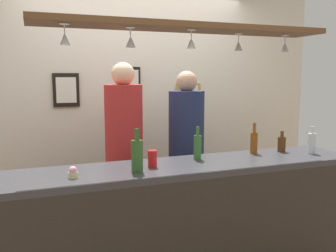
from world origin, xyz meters
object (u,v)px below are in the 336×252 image
(bottle_beer_green_import, at_px, (197,146))
(drink_can, at_px, (152,159))
(picture_frame_lower_pair, at_px, (188,91))
(person_left_red_shirt, at_px, (124,140))
(cupcake, at_px, (73,173))
(bottle_champagne_green, at_px, (137,155))
(bottle_beer_brown_stubby, at_px, (282,144))
(bottle_beer_amber_tall, at_px, (254,142))
(bottle_soda_clear, at_px, (312,143))
(picture_frame_crest, at_px, (132,79))
(person_right_navy_shirt, at_px, (186,141))
(picture_frame_caricature, at_px, (66,90))

(bottle_beer_green_import, xyz_separation_m, drink_can, (-0.41, -0.11, -0.04))
(picture_frame_lower_pair, bearing_deg, bottle_beer_green_import, -110.52)
(picture_frame_lower_pair, bearing_deg, person_left_red_shirt, -144.12)
(picture_frame_lower_pair, bearing_deg, cupcake, -134.24)
(drink_can, bearing_deg, cupcake, -170.71)
(cupcake, xyz_separation_m, picture_frame_lower_pair, (1.46, 1.50, 0.43))
(person_left_red_shirt, xyz_separation_m, bottle_champagne_green, (-0.11, -0.83, 0.04))
(bottle_beer_brown_stubby, height_order, picture_frame_lower_pair, picture_frame_lower_pair)
(bottle_beer_green_import, bearing_deg, bottle_beer_amber_tall, 3.47)
(bottle_beer_green_import, distance_m, bottle_soda_clear, 1.00)
(bottle_beer_green_import, height_order, drink_can, bottle_beer_green_import)
(bottle_beer_green_import, bearing_deg, drink_can, -164.98)
(person_left_red_shirt, relative_size, picture_frame_crest, 6.75)
(bottle_beer_green_import, relative_size, cupcake, 3.33)
(bottle_beer_amber_tall, bearing_deg, drink_can, -171.47)
(bottle_beer_amber_tall, relative_size, picture_frame_crest, 1.00)
(picture_frame_crest, bearing_deg, bottle_beer_amber_tall, -60.48)
(person_left_red_shirt, height_order, drink_can, person_left_red_shirt)
(person_right_navy_shirt, height_order, bottle_beer_green_import, person_right_navy_shirt)
(person_left_red_shirt, bearing_deg, person_right_navy_shirt, 0.00)
(person_left_red_shirt, height_order, cupcake, person_left_red_shirt)
(person_right_navy_shirt, bearing_deg, bottle_beer_amber_tall, -58.75)
(person_left_red_shirt, bearing_deg, picture_frame_caricature, 123.01)
(person_left_red_shirt, distance_m, picture_frame_caricature, 0.90)
(cupcake, relative_size, picture_frame_caricature, 0.23)
(person_left_red_shirt, bearing_deg, bottle_beer_green_import, -55.41)
(picture_frame_lower_pair, distance_m, picture_frame_crest, 0.68)
(bottle_beer_brown_stubby, relative_size, picture_frame_crest, 0.69)
(bottle_beer_amber_tall, xyz_separation_m, bottle_champagne_green, (-1.08, -0.23, 0.02))
(bottle_soda_clear, relative_size, picture_frame_caricature, 0.68)
(bottle_beer_amber_tall, bearing_deg, picture_frame_crest, 119.52)
(bottle_soda_clear, relative_size, bottle_champagne_green, 0.77)
(picture_frame_crest, bearing_deg, picture_frame_caricature, 180.00)
(bottle_beer_amber_tall, relative_size, bottle_soda_clear, 1.13)
(picture_frame_crest, bearing_deg, bottle_beer_brown_stubby, -52.70)
(bottle_beer_brown_stubby, xyz_separation_m, bottle_champagne_green, (-1.35, -0.21, 0.05))
(person_left_red_shirt, relative_size, bottle_champagne_green, 5.85)
(cupcake, height_order, picture_frame_caricature, picture_frame_caricature)
(bottle_beer_amber_tall, height_order, cupcake, bottle_beer_amber_tall)
(bottle_beer_brown_stubby, height_order, drink_can, bottle_beer_brown_stubby)
(bottle_beer_amber_tall, distance_m, drink_can, 0.96)
(picture_frame_caricature, bearing_deg, picture_frame_lower_pair, 0.00)
(bottle_beer_amber_tall, height_order, picture_frame_crest, picture_frame_crest)
(bottle_soda_clear, height_order, bottle_champagne_green, bottle_champagne_green)
(bottle_beer_brown_stubby, height_order, bottle_champagne_green, bottle_champagne_green)
(bottle_soda_clear, xyz_separation_m, cupcake, (-1.97, -0.06, -0.06))
(person_right_navy_shirt, relative_size, picture_frame_caricature, 4.95)
(bottle_beer_green_import, bearing_deg, picture_frame_crest, 97.74)
(bottle_beer_green_import, bearing_deg, bottle_champagne_green, -159.68)
(bottle_champagne_green, relative_size, picture_frame_crest, 1.15)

